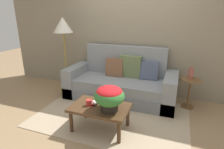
# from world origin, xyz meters

# --- Properties ---
(ground_plane) EXTENTS (14.00, 14.00, 0.00)m
(ground_plane) POSITION_xyz_m (0.00, 0.00, 0.00)
(ground_plane) COLOR #997A56
(wall_back) EXTENTS (6.40, 0.12, 2.81)m
(wall_back) POSITION_xyz_m (0.00, 1.21, 1.40)
(wall_back) COLOR gray
(wall_back) RESTS_ON ground
(area_rug) EXTENTS (2.64, 1.76, 0.01)m
(area_rug) POSITION_xyz_m (0.00, -0.06, 0.01)
(area_rug) COLOR tan
(area_rug) RESTS_ON ground
(couch) EXTENTS (2.29, 0.91, 1.09)m
(couch) POSITION_xyz_m (-0.08, 0.73, 0.33)
(couch) COLOR slate
(couch) RESTS_ON ground
(coffee_table) EXTENTS (0.89, 0.57, 0.40)m
(coffee_table) POSITION_xyz_m (-0.03, -0.51, 0.34)
(coffee_table) COLOR #442D1B
(coffee_table) RESTS_ON ground
(side_table) EXTENTS (0.37, 0.37, 0.59)m
(side_table) POSITION_xyz_m (1.29, 0.74, 0.40)
(side_table) COLOR brown
(side_table) RESTS_ON ground
(floor_lamp) EXTENTS (0.43, 0.43, 1.69)m
(floor_lamp) POSITION_xyz_m (-1.42, 0.71, 1.42)
(floor_lamp) COLOR olive
(floor_lamp) RESTS_ON ground
(potted_plant) EXTENTS (0.44, 0.44, 0.37)m
(potted_plant) POSITION_xyz_m (0.15, -0.56, 0.62)
(potted_plant) COLOR black
(potted_plant) RESTS_ON coffee_table
(coffee_mug) EXTENTS (0.14, 0.09, 0.10)m
(coffee_mug) POSITION_xyz_m (-0.19, -0.54, 0.45)
(coffee_mug) COLOR red
(coffee_mug) RESTS_ON coffee_table
(snack_bowl) EXTENTS (0.12, 0.12, 0.06)m
(snack_bowl) POSITION_xyz_m (-0.13, -0.48, 0.44)
(snack_bowl) COLOR silver
(snack_bowl) RESTS_ON coffee_table
(table_vase) EXTENTS (0.10, 0.10, 0.25)m
(table_vase) POSITION_xyz_m (1.27, 0.76, 0.69)
(table_vase) COLOR #934C42
(table_vase) RESTS_ON side_table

